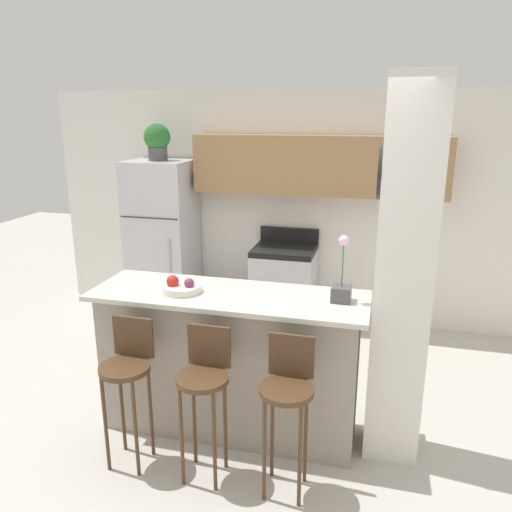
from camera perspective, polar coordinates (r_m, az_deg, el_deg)
The scene contains 13 objects.
ground_plane at distance 4.04m, azimuth -2.96°, elevation -18.83°, with size 14.00×14.00×0.00m, color beige.
wall_back at distance 5.51m, azimuth 4.97°, elevation 7.23°, with size 5.60×0.38×2.55m.
pillar_right at distance 3.36m, azimuth 16.44°, elevation -2.43°, with size 0.38×0.33×2.55m.
counter_bar at distance 3.75m, azimuth -3.08°, elevation -11.98°, with size 1.97×0.64×1.08m.
refrigerator at distance 5.79m, azimuth -10.63°, elevation 1.74°, with size 0.70×0.63×1.81m.
stove_range at distance 5.52m, azimuth 3.21°, elevation -3.53°, with size 0.66×0.59×1.07m.
bar_stool_left at distance 3.47m, azimuth -14.45°, elevation -12.58°, with size 0.33×0.33×1.01m.
bar_stool_mid at distance 3.26m, azimuth -5.92°, elevation -14.05°, with size 0.33×0.33×1.01m.
bar_stool_right at distance 3.14m, azimuth 3.63°, elevation -15.32°, with size 0.33×0.33×1.01m.
potted_plant_on_fridge at distance 5.63m, azimuth -11.22°, elevation 12.82°, with size 0.29×0.29×0.39m.
orchid_vase at distance 3.40m, azimuth 9.76°, elevation -3.33°, with size 0.13×0.13×0.46m.
fruit_bowl at distance 3.58m, azimuth -8.55°, elevation -3.53°, with size 0.28×0.28×0.12m.
trash_bin at distance 5.62m, azimuth -5.83°, elevation -6.16°, with size 0.28×0.28×0.38m.
Camera 1 is at (1.02, -3.15, 2.31)m, focal length 35.00 mm.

